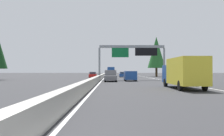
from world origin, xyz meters
name	(u,v)px	position (x,y,z in m)	size (l,w,h in m)	color
ground_plane	(103,78)	(60.00, 0.00, 0.00)	(320.00, 320.00, 0.00)	#2D2D30
median_barrier	(104,75)	(80.00, 0.30, 0.45)	(180.00, 0.56, 0.90)	#9E9B93
shoulder_stripe_right	(143,77)	(70.00, -11.52, 0.01)	(160.00, 0.16, 0.01)	silver
shoulder_stripe_median	(105,77)	(70.00, -0.25, 0.01)	(160.00, 0.16, 0.01)	silver
sign_gantry_overhead	(133,52)	(43.45, -6.03, 5.26)	(0.50, 12.68, 6.61)	gray
box_truck_mid_center	(183,72)	(19.95, -8.87, 1.61)	(8.50, 2.40, 2.95)	gold
minivan_far_left	(130,75)	(39.01, -5.18, 0.95)	(5.00, 1.95, 1.69)	#1E4793
sedan_near_center	(123,75)	(65.54, -5.20, 0.68)	(4.40, 1.80, 1.47)	#1E4793
bus_distant_a	(111,71)	(89.74, -1.98, 1.72)	(11.50, 2.55, 3.10)	#1E4793
sedan_mid_right	(110,73)	(115.94, -1.69, 0.68)	(4.40, 1.80, 1.47)	#2D6B38
pickup_distant_b	(111,76)	(37.48, -1.81, 0.91)	(5.60, 2.00, 1.86)	slate
oncoming_near	(93,75)	(60.25, 2.72, 0.68)	(4.40, 1.80, 1.47)	red
conifer_right_mid	(156,52)	(71.26, -15.61, 7.30)	(5.28, 5.28, 12.01)	#4C3823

